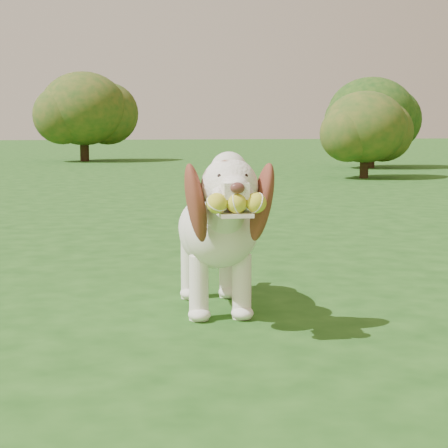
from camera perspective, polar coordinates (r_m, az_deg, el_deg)
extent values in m
plane|color=#1B4714|center=(3.63, 0.39, -5.84)|extent=(80.00, 80.00, 0.00)
ellipsoid|color=white|center=(3.43, -0.78, -0.53)|extent=(0.36, 0.64, 0.33)
ellipsoid|color=white|center=(3.20, -0.24, -0.45)|extent=(0.34, 0.34, 0.32)
ellipsoid|color=white|center=(3.65, -1.21, -0.20)|extent=(0.31, 0.31, 0.29)
cylinder|color=white|center=(3.07, 0.07, 0.80)|extent=(0.18, 0.26, 0.25)
sphere|color=white|center=(2.93, 0.42, 2.90)|extent=(0.24, 0.24, 0.23)
sphere|color=white|center=(2.95, 0.36, 4.12)|extent=(0.16, 0.16, 0.15)
cube|color=white|center=(2.81, 0.80, 2.60)|extent=(0.10, 0.14, 0.06)
ellipsoid|color=#592D28|center=(2.74, 1.03, 2.77)|extent=(0.06, 0.04, 0.04)
cube|color=white|center=(2.80, 0.84, 0.75)|extent=(0.13, 0.15, 0.02)
ellipsoid|color=brown|center=(2.93, -2.16, 1.60)|extent=(0.13, 0.21, 0.35)
ellipsoid|color=brown|center=(2.97, 2.91, 1.67)|extent=(0.14, 0.22, 0.35)
cylinder|color=white|center=(3.77, -1.45, 0.63)|extent=(0.07, 0.16, 0.12)
cylinder|color=white|center=(3.25, -1.93, -4.88)|extent=(0.09, 0.09, 0.28)
cylinder|color=white|center=(3.27, 1.36, -4.78)|extent=(0.09, 0.09, 0.28)
cylinder|color=white|center=(3.65, -2.64, -3.49)|extent=(0.09, 0.09, 0.28)
cylinder|color=white|center=(3.68, 0.29, -3.42)|extent=(0.09, 0.09, 0.28)
sphere|color=gold|center=(2.75, -0.55, 1.59)|extent=(0.08, 0.08, 0.08)
sphere|color=gold|center=(2.76, 0.97, 1.61)|extent=(0.08, 0.08, 0.08)
sphere|color=gold|center=(2.77, 2.47, 1.63)|extent=(0.08, 0.08, 0.08)
cylinder|color=#382314|center=(15.04, 11.08, 5.30)|extent=(0.18, 0.18, 0.57)
ellipsoid|color=#133E13|center=(15.03, 11.15, 8.19)|extent=(1.71, 1.71, 1.45)
cylinder|color=#382314|center=(17.76, -10.58, 5.79)|extent=(0.21, 0.21, 0.66)
ellipsoid|color=#133E13|center=(17.76, -10.65, 8.64)|extent=(1.99, 1.99, 1.69)
cylinder|color=#382314|center=(12.10, 10.63, 4.49)|extent=(0.14, 0.14, 0.44)
ellipsoid|color=#133E13|center=(12.09, 10.70, 7.28)|extent=(1.33, 1.33, 1.13)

